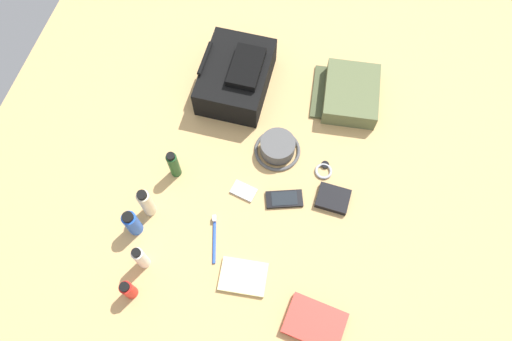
{
  "coord_description": "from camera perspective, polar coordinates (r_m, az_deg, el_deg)",
  "views": [
    {
      "loc": [
        -0.66,
        -0.18,
        1.6
      ],
      "look_at": [
        0.0,
        0.0,
        0.04
      ],
      "focal_mm": 34.49,
      "sensor_mm": 36.0,
      "label": 1
    }
  ],
  "objects": [
    {
      "name": "bucket_hat",
      "position": [
        1.76,
        2.51,
        2.68
      ],
      "size": [
        0.17,
        0.17,
        0.06
      ],
      "color": "#505050",
      "rests_on": "ground_plane"
    },
    {
      "name": "notepad",
      "position": [
        1.63,
        -1.49,
        -12.2
      ],
      "size": [
        0.12,
        0.16,
        0.02
      ],
      "primitive_type": "cube",
      "rotation": [
        0.0,
        0.0,
        0.1
      ],
      "color": "beige",
      "rests_on": "ground_plane"
    },
    {
      "name": "media_player",
      "position": [
        1.71,
        -1.42,
        -2.4
      ],
      "size": [
        0.07,
        0.09,
        0.01
      ],
      "color": "#B7B7BC",
      "rests_on": "ground_plane"
    },
    {
      "name": "shampoo_bottle",
      "position": [
        1.71,
        -9.53,
        0.68
      ],
      "size": [
        0.04,
        0.04,
        0.14
      ],
      "color": "#19471E",
      "rests_on": "ground_plane"
    },
    {
      "name": "toothbrush",
      "position": [
        1.67,
        -4.85,
        -7.55
      ],
      "size": [
        0.16,
        0.06,
        0.02
      ],
      "color": "blue",
      "rests_on": "ground_plane"
    },
    {
      "name": "paperback_novel",
      "position": [
        1.61,
        6.82,
        -17.15
      ],
      "size": [
        0.15,
        0.2,
        0.03
      ],
      "color": "red",
      "rests_on": "ground_plane"
    },
    {
      "name": "sunscreen_spray",
      "position": [
        1.62,
        -14.59,
        -13.24
      ],
      "size": [
        0.04,
        0.04,
        0.11
      ],
      "color": "red",
      "rests_on": "ground_plane"
    },
    {
      "name": "deodorant_spray",
      "position": [
        1.66,
        -14.17,
        -5.93
      ],
      "size": [
        0.05,
        0.05,
        0.13
      ],
      "color": "blue",
      "rests_on": "ground_plane"
    },
    {
      "name": "wallet",
      "position": [
        1.72,
        8.92,
        -3.23
      ],
      "size": [
        0.09,
        0.11,
        0.02
      ],
      "primitive_type": "cube",
      "rotation": [
        0.0,
        0.0,
        -0.04
      ],
      "color": "black",
      "rests_on": "ground_plane"
    },
    {
      "name": "lotion_bottle",
      "position": [
        1.67,
        -12.59,
        -3.68
      ],
      "size": [
        0.04,
        0.04,
        0.15
      ],
      "color": "beige",
      "rests_on": "ground_plane"
    },
    {
      "name": "cell_phone",
      "position": [
        1.7,
        3.3,
        -3.32
      ],
      "size": [
        0.1,
        0.14,
        0.01
      ],
      "color": "black",
      "rests_on": "ground_plane"
    },
    {
      "name": "ground_plane",
      "position": [
        1.75,
        0.0,
        -0.69
      ],
      "size": [
        2.64,
        2.02,
        0.02
      ],
      "primitive_type": "cube",
      "color": "tan",
      "rests_on": "ground"
    },
    {
      "name": "wristwatch",
      "position": [
        1.76,
        7.87,
        0.03
      ],
      "size": [
        0.07,
        0.06,
        0.01
      ],
      "color": "#99999E",
      "rests_on": "ground_plane"
    },
    {
      "name": "toiletry_pouch",
      "position": [
        1.89,
        10.8,
        8.75
      ],
      "size": [
        0.26,
        0.27,
        0.08
      ],
      "color": "#56603D",
      "rests_on": "ground_plane"
    },
    {
      "name": "backpack",
      "position": [
        1.86,
        -2.3,
        10.84
      ],
      "size": [
        0.32,
        0.24,
        0.16
      ],
      "color": "black",
      "rests_on": "ground_plane"
    },
    {
      "name": "toothpaste_tube",
      "position": [
        1.62,
        -13.23,
        -9.83
      ],
      "size": [
        0.04,
        0.04,
        0.14
      ],
      "color": "white",
      "rests_on": "ground_plane"
    }
  ]
}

